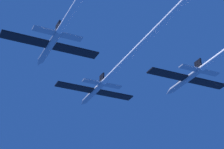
# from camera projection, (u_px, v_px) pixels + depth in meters

# --- Properties ---
(jet_lead) EXTENTS (19.60, 69.95, 3.25)m
(jet_lead) POSITION_uv_depth(u_px,v_px,m) (134.00, 52.00, 84.44)
(jet_lead) COLOR #B2BAC6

